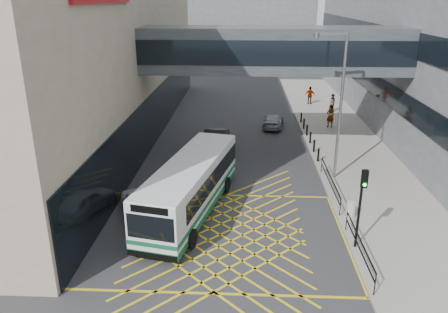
# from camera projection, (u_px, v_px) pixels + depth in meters

# --- Properties ---
(ground) EXTENTS (120.00, 120.00, 0.00)m
(ground) POSITION_uv_depth(u_px,v_px,m) (220.00, 235.00, 21.27)
(ground) COLOR #333335
(building_whsmith) EXTENTS (24.17, 42.00, 16.00)m
(building_whsmith) POSITION_uv_depth(u_px,v_px,m) (3.00, 36.00, 34.32)
(building_whsmith) COLOR tan
(building_whsmith) RESTS_ON ground
(building_far) EXTENTS (28.00, 16.00, 18.00)m
(building_far) POSITION_uv_depth(u_px,v_px,m) (228.00, 8.00, 74.51)
(building_far) COLOR slate
(building_far) RESTS_ON ground
(skybridge) EXTENTS (20.00, 4.10, 3.00)m
(skybridge) POSITION_uv_depth(u_px,v_px,m) (273.00, 50.00, 29.80)
(skybridge) COLOR #393E43
(skybridge) RESTS_ON ground
(pavement) EXTENTS (6.00, 54.00, 0.16)m
(pavement) POSITION_uv_depth(u_px,v_px,m) (343.00, 141.00, 34.90)
(pavement) COLOR gray
(pavement) RESTS_ON ground
(box_junction) EXTENTS (12.00, 9.00, 0.01)m
(box_junction) POSITION_uv_depth(u_px,v_px,m) (220.00, 235.00, 21.27)
(box_junction) COLOR gold
(box_junction) RESTS_ON ground
(bus) EXTENTS (4.52, 10.60, 2.90)m
(bus) POSITION_uv_depth(u_px,v_px,m) (191.00, 185.00, 23.08)
(bus) COLOR silver
(bus) RESTS_ON ground
(car_white) EXTENTS (3.05, 4.48, 1.32)m
(car_white) POSITION_uv_depth(u_px,v_px,m) (138.00, 202.00, 23.17)
(car_white) COLOR silver
(car_white) RESTS_ON ground
(car_dark) EXTENTS (2.27, 4.92, 1.50)m
(car_dark) POSITION_uv_depth(u_px,v_px,m) (216.00, 137.00, 33.50)
(car_dark) COLOR #222228
(car_dark) RESTS_ON ground
(car_silver) EXTENTS (2.25, 4.20, 1.24)m
(car_silver) POSITION_uv_depth(u_px,v_px,m) (273.00, 120.00, 38.55)
(car_silver) COLOR gray
(car_silver) RESTS_ON ground
(traffic_light) EXTENTS (0.28, 0.45, 3.86)m
(traffic_light) POSITION_uv_depth(u_px,v_px,m) (362.00, 198.00, 19.01)
(traffic_light) COLOR black
(traffic_light) RESTS_ON pavement
(street_lamp) EXTENTS (2.01, 0.40, 8.84)m
(street_lamp) POSITION_uv_depth(u_px,v_px,m) (338.00, 99.00, 25.93)
(street_lamp) COLOR slate
(street_lamp) RESTS_ON pavement
(litter_bin) EXTENTS (0.46, 0.46, 0.80)m
(litter_bin) POSITION_uv_depth(u_px,v_px,m) (351.00, 210.00, 22.55)
(litter_bin) COLOR #ADA89E
(litter_bin) RESTS_ON pavement
(kerb_railings) EXTENTS (0.05, 12.54, 1.00)m
(kerb_railings) POSITION_uv_depth(u_px,v_px,m) (342.00, 205.00, 22.36)
(kerb_railings) COLOR black
(kerb_railings) RESTS_ON pavement
(bollards) EXTENTS (0.14, 10.14, 0.90)m
(bollards) POSITION_uv_depth(u_px,v_px,m) (309.00, 134.00, 34.84)
(bollards) COLOR black
(bollards) RESTS_ON pavement
(pedestrian_a) EXTENTS (0.91, 0.77, 1.96)m
(pedestrian_a) POSITION_uv_depth(u_px,v_px,m) (330.00, 116.00, 37.92)
(pedestrian_a) COLOR gray
(pedestrian_a) RESTS_ON pavement
(pedestrian_b) EXTENTS (0.91, 0.58, 1.78)m
(pedestrian_b) POSITION_uv_depth(u_px,v_px,m) (333.00, 103.00, 42.94)
(pedestrian_b) COLOR gray
(pedestrian_b) RESTS_ON pavement
(pedestrian_c) EXTENTS (1.19, 0.81, 1.84)m
(pedestrian_c) POSITION_uv_depth(u_px,v_px,m) (310.00, 95.00, 46.17)
(pedestrian_c) COLOR gray
(pedestrian_c) RESTS_ON pavement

